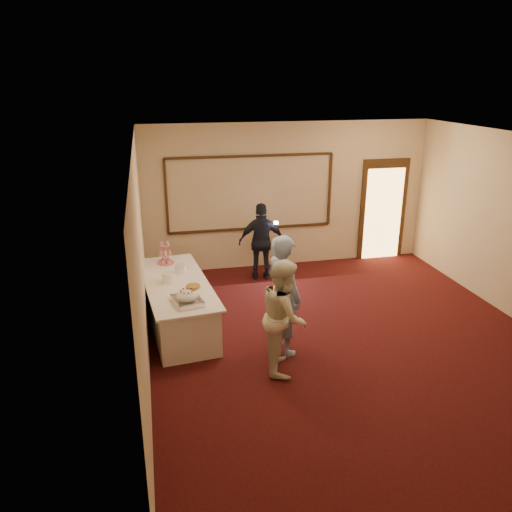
{
  "coord_description": "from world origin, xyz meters",
  "views": [
    {
      "loc": [
        -2.85,
        -6.29,
        3.82
      ],
      "look_at": [
        -1.24,
        0.97,
        1.15
      ],
      "focal_mm": 35.0,
      "sensor_mm": 36.0,
      "label": 1
    }
  ],
  "objects_px": {
    "pavlova_tray": "(187,298)",
    "buffet_table": "(177,304)",
    "cupcake_stand": "(165,255)",
    "plate_stack_a": "(169,278)",
    "man": "(283,295)",
    "plate_stack_b": "(181,269)",
    "guest": "(262,242)",
    "woman": "(284,316)",
    "tart": "(193,287)"
  },
  "relations": [
    {
      "from": "buffet_table",
      "to": "cupcake_stand",
      "type": "distance_m",
      "value": 1.04
    },
    {
      "from": "man",
      "to": "woman",
      "type": "relative_size",
      "value": 1.13
    },
    {
      "from": "tart",
      "to": "woman",
      "type": "xyz_separation_m",
      "value": [
        1.1,
        -1.25,
        0.0
      ]
    },
    {
      "from": "plate_stack_b",
      "to": "man",
      "type": "relative_size",
      "value": 0.1
    },
    {
      "from": "buffet_table",
      "to": "pavlova_tray",
      "type": "height_order",
      "value": "pavlova_tray"
    },
    {
      "from": "cupcake_stand",
      "to": "man",
      "type": "xyz_separation_m",
      "value": [
        1.56,
        -2.02,
        -0.03
      ]
    },
    {
      "from": "plate_stack_a",
      "to": "man",
      "type": "xyz_separation_m",
      "value": [
        1.56,
        -1.11,
        0.04
      ]
    },
    {
      "from": "buffet_table",
      "to": "cupcake_stand",
      "type": "bearing_deg",
      "value": 97.45
    },
    {
      "from": "buffet_table",
      "to": "man",
      "type": "bearing_deg",
      "value": -37.98
    },
    {
      "from": "woman",
      "to": "guest",
      "type": "distance_m",
      "value": 3.27
    },
    {
      "from": "cupcake_stand",
      "to": "man",
      "type": "relative_size",
      "value": 0.24
    },
    {
      "from": "pavlova_tray",
      "to": "tart",
      "type": "bearing_deg",
      "value": 75.15
    },
    {
      "from": "plate_stack_b",
      "to": "man",
      "type": "bearing_deg",
      "value": -47.81
    },
    {
      "from": "plate_stack_a",
      "to": "woman",
      "type": "bearing_deg",
      "value": -46.91
    },
    {
      "from": "plate_stack_a",
      "to": "plate_stack_b",
      "type": "bearing_deg",
      "value": 59.67
    },
    {
      "from": "man",
      "to": "woman",
      "type": "height_order",
      "value": "man"
    },
    {
      "from": "buffet_table",
      "to": "pavlova_tray",
      "type": "bearing_deg",
      "value": -82.78
    },
    {
      "from": "plate_stack_b",
      "to": "buffet_table",
      "type": "bearing_deg",
      "value": -106.14
    },
    {
      "from": "buffet_table",
      "to": "woman",
      "type": "distance_m",
      "value": 2.1
    },
    {
      "from": "woman",
      "to": "guest",
      "type": "relative_size",
      "value": 1.03
    },
    {
      "from": "pavlova_tray",
      "to": "woman",
      "type": "distance_m",
      "value": 1.44
    },
    {
      "from": "pavlova_tray",
      "to": "plate_stack_b",
      "type": "xyz_separation_m",
      "value": [
        -0.0,
        1.18,
        -0.01
      ]
    },
    {
      "from": "cupcake_stand",
      "to": "man",
      "type": "bearing_deg",
      "value": -52.23
    },
    {
      "from": "guest",
      "to": "tart",
      "type": "bearing_deg",
      "value": 61.27
    },
    {
      "from": "plate_stack_a",
      "to": "pavlova_tray",
      "type": "bearing_deg",
      "value": -74.91
    },
    {
      "from": "cupcake_stand",
      "to": "woman",
      "type": "xyz_separation_m",
      "value": [
        1.45,
        -2.45,
        -0.13
      ]
    },
    {
      "from": "pavlova_tray",
      "to": "plate_stack_a",
      "type": "xyz_separation_m",
      "value": [
        -0.22,
        0.81,
        0.0
      ]
    },
    {
      "from": "plate_stack_a",
      "to": "tart",
      "type": "xyz_separation_m",
      "value": [
        0.35,
        -0.3,
        -0.06
      ]
    },
    {
      "from": "pavlova_tray",
      "to": "buffet_table",
      "type": "bearing_deg",
      "value": 97.22
    },
    {
      "from": "tart",
      "to": "woman",
      "type": "distance_m",
      "value": 1.66
    },
    {
      "from": "pavlova_tray",
      "to": "guest",
      "type": "xyz_separation_m",
      "value": [
        1.68,
        2.5,
        -0.08
      ]
    },
    {
      "from": "buffet_table",
      "to": "tart",
      "type": "height_order",
      "value": "tart"
    },
    {
      "from": "pavlova_tray",
      "to": "plate_stack_a",
      "type": "bearing_deg",
      "value": 105.09
    },
    {
      "from": "pavlova_tray",
      "to": "cupcake_stand",
      "type": "xyz_separation_m",
      "value": [
        -0.22,
        1.72,
        0.07
      ]
    },
    {
      "from": "pavlova_tray",
      "to": "plate_stack_a",
      "type": "relative_size",
      "value": 2.75
    },
    {
      "from": "buffet_table",
      "to": "tart",
      "type": "bearing_deg",
      "value": -52.85
    },
    {
      "from": "plate_stack_a",
      "to": "plate_stack_b",
      "type": "relative_size",
      "value": 1.15
    },
    {
      "from": "tart",
      "to": "man",
      "type": "bearing_deg",
      "value": -33.95
    },
    {
      "from": "tart",
      "to": "guest",
      "type": "bearing_deg",
      "value": 52.16
    },
    {
      "from": "cupcake_stand",
      "to": "guest",
      "type": "height_order",
      "value": "guest"
    },
    {
      "from": "buffet_table",
      "to": "plate_stack_b",
      "type": "distance_m",
      "value": 0.59
    },
    {
      "from": "cupcake_stand",
      "to": "woman",
      "type": "bearing_deg",
      "value": -59.38
    },
    {
      "from": "cupcake_stand",
      "to": "plate_stack_b",
      "type": "distance_m",
      "value": 0.58
    },
    {
      "from": "buffet_table",
      "to": "tart",
      "type": "distance_m",
      "value": 0.57
    },
    {
      "from": "plate_stack_b",
      "to": "tart",
      "type": "height_order",
      "value": "plate_stack_b"
    },
    {
      "from": "guest",
      "to": "plate_stack_a",
      "type": "bearing_deg",
      "value": 50.72
    },
    {
      "from": "woman",
      "to": "plate_stack_b",
      "type": "bearing_deg",
      "value": 44.81
    },
    {
      "from": "plate_stack_b",
      "to": "guest",
      "type": "distance_m",
      "value": 2.14
    },
    {
      "from": "man",
      "to": "guest",
      "type": "xyz_separation_m",
      "value": [
        0.34,
        2.8,
        -0.12
      ]
    },
    {
      "from": "buffet_table",
      "to": "plate_stack_a",
      "type": "xyz_separation_m",
      "value": [
        -0.11,
        -0.02,
        0.47
      ]
    }
  ]
}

